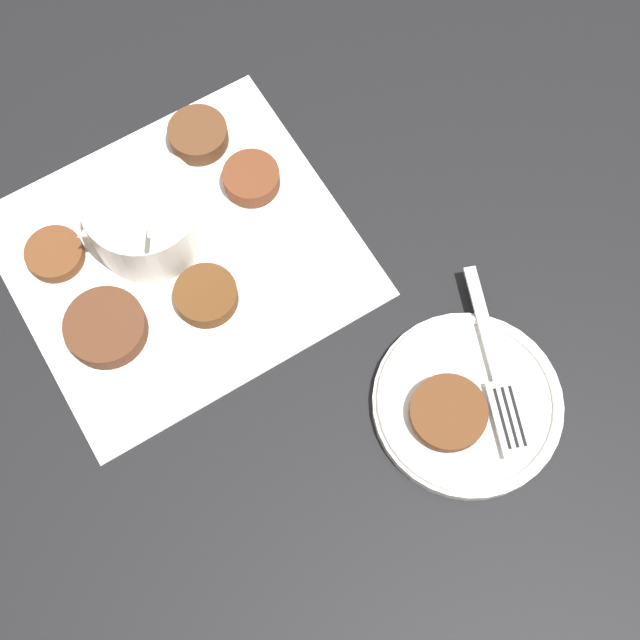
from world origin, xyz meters
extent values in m
plane|color=black|center=(0.00, 0.00, 0.00)|extent=(4.00, 4.00, 0.00)
cube|color=white|center=(0.00, -0.01, 0.00)|extent=(0.33, 0.31, 0.00)
cylinder|color=white|center=(0.01, -0.05, 0.04)|extent=(0.12, 0.12, 0.06)
cylinder|color=#B23D23|center=(0.01, -0.05, 0.02)|extent=(0.10, 0.10, 0.03)
cone|color=white|center=(0.07, -0.05, 0.06)|extent=(0.03, 0.03, 0.03)
cylinder|color=silver|center=(0.02, -0.01, 0.07)|extent=(0.02, 0.07, 0.10)
cylinder|color=brown|center=(-0.10, -0.04, 0.01)|extent=(0.06, 0.06, 0.02)
cylinder|color=brown|center=(0.10, 0.03, 0.01)|extent=(0.08, 0.08, 0.02)
cylinder|color=brown|center=(0.11, -0.07, 0.01)|extent=(0.06, 0.06, 0.01)
cylinder|color=brown|center=(0.00, 0.05, 0.01)|extent=(0.06, 0.06, 0.02)
cylinder|color=brown|center=(-0.08, -0.12, 0.01)|extent=(0.06, 0.06, 0.02)
cylinder|color=white|center=(-0.16, 0.26, 0.01)|extent=(0.18, 0.18, 0.01)
torus|color=white|center=(-0.16, 0.26, 0.02)|extent=(0.17, 0.17, 0.01)
cylinder|color=brown|center=(-0.14, 0.26, 0.03)|extent=(0.07, 0.07, 0.01)
cube|color=silver|center=(-0.21, 0.21, 0.02)|extent=(0.05, 0.11, 0.00)
cube|color=silver|center=(-0.18, 0.30, 0.02)|extent=(0.05, 0.08, 0.00)
cube|color=black|center=(-0.18, 0.29, 0.02)|extent=(0.02, 0.05, 0.00)
cube|color=black|center=(-0.18, 0.30, 0.02)|extent=(0.02, 0.05, 0.00)
cube|color=black|center=(-0.19, 0.30, 0.02)|extent=(0.02, 0.05, 0.00)
camera|label=1|loc=(0.07, 0.39, 0.81)|focal=50.00mm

